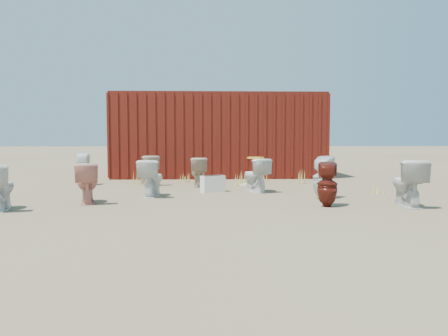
{
  "coord_description": "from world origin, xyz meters",
  "views": [
    {
      "loc": [
        -0.32,
        -7.9,
        1.14
      ],
      "look_at": [
        0.0,
        0.6,
        0.55
      ],
      "focal_mm": 35.0,
      "sensor_mm": 36.0,
      "label": 1
    }
  ],
  "objects_px": {
    "toilet_front_c": "(152,178)",
    "toilet_back_a": "(82,169)",
    "toilet_back_e": "(323,177)",
    "toilet_back_beige_left": "(147,170)",
    "shipping_container": "(218,136)",
    "toilet_front_maroon": "(327,185)",
    "toilet_front_pink": "(87,183)",
    "toilet_back_beige_right": "(198,172)",
    "loose_tank": "(213,184)",
    "toilet_back_yellowlid": "(255,175)",
    "toilet_front_e": "(407,183)"
  },
  "relations": [
    {
      "from": "loose_tank",
      "to": "toilet_back_beige_left",
      "type": "bearing_deg",
      "value": 109.72
    },
    {
      "from": "toilet_front_pink",
      "to": "toilet_back_beige_left",
      "type": "xyz_separation_m",
      "value": [
        0.65,
        2.89,
        0.0
      ]
    },
    {
      "from": "toilet_front_maroon",
      "to": "loose_tank",
      "type": "height_order",
      "value": "toilet_front_maroon"
    },
    {
      "from": "toilet_front_maroon",
      "to": "toilet_back_yellowlid",
      "type": "distance_m",
      "value": 2.22
    },
    {
      "from": "toilet_back_e",
      "to": "toilet_back_a",
      "type": "bearing_deg",
      "value": 8.48
    },
    {
      "from": "toilet_front_pink",
      "to": "loose_tank",
      "type": "distance_m",
      "value": 2.65
    },
    {
      "from": "toilet_front_pink",
      "to": "toilet_back_beige_right",
      "type": "height_order",
      "value": "toilet_front_pink"
    },
    {
      "from": "toilet_back_beige_left",
      "to": "toilet_back_beige_right",
      "type": "xyz_separation_m",
      "value": [
        1.24,
        -0.4,
        -0.02
      ]
    },
    {
      "from": "toilet_front_pink",
      "to": "loose_tank",
      "type": "height_order",
      "value": "toilet_front_pink"
    },
    {
      "from": "toilet_front_pink",
      "to": "toilet_back_a",
      "type": "height_order",
      "value": "toilet_back_a"
    },
    {
      "from": "toilet_back_beige_left",
      "to": "toilet_back_beige_right",
      "type": "distance_m",
      "value": 1.3
    },
    {
      "from": "toilet_back_e",
      "to": "loose_tank",
      "type": "xyz_separation_m",
      "value": [
        -2.04,
        1.04,
        -0.22
      ]
    },
    {
      "from": "toilet_back_yellowlid",
      "to": "toilet_front_c",
      "type": "bearing_deg",
      "value": -7.32
    },
    {
      "from": "toilet_back_e",
      "to": "toilet_back_beige_right",
      "type": "bearing_deg",
      "value": -7.16
    },
    {
      "from": "toilet_back_beige_left",
      "to": "toilet_front_pink",
      "type": "bearing_deg",
      "value": 50.35
    },
    {
      "from": "toilet_front_pink",
      "to": "toilet_back_e",
      "type": "bearing_deg",
      "value": 170.81
    },
    {
      "from": "toilet_front_c",
      "to": "toilet_back_a",
      "type": "xyz_separation_m",
      "value": [
        -1.91,
        2.05,
        0.03
      ]
    },
    {
      "from": "toilet_back_yellowlid",
      "to": "loose_tank",
      "type": "xyz_separation_m",
      "value": [
        -0.9,
        -0.0,
        -0.18
      ]
    },
    {
      "from": "toilet_front_pink",
      "to": "toilet_front_maroon",
      "type": "xyz_separation_m",
      "value": [
        4.09,
        -0.53,
        0.01
      ]
    },
    {
      "from": "toilet_front_e",
      "to": "toilet_back_beige_left",
      "type": "height_order",
      "value": "toilet_front_e"
    },
    {
      "from": "toilet_back_a",
      "to": "toilet_back_beige_right",
      "type": "relative_size",
      "value": 1.13
    },
    {
      "from": "toilet_back_beige_left",
      "to": "toilet_back_e",
      "type": "xyz_separation_m",
      "value": [
        3.61,
        -2.48,
        0.04
      ]
    },
    {
      "from": "toilet_back_yellowlid",
      "to": "toilet_front_e",
      "type": "bearing_deg",
      "value": 114.71
    },
    {
      "from": "shipping_container",
      "to": "toilet_front_maroon",
      "type": "relative_size",
      "value": 8.16
    },
    {
      "from": "toilet_front_maroon",
      "to": "toilet_back_a",
      "type": "distance_m",
      "value": 6.03
    },
    {
      "from": "shipping_container",
      "to": "toilet_back_beige_left",
      "type": "distance_m",
      "value": 3.23
    },
    {
      "from": "toilet_front_pink",
      "to": "toilet_back_yellowlid",
      "type": "distance_m",
      "value": 3.43
    },
    {
      "from": "toilet_front_c",
      "to": "toilet_back_beige_right",
      "type": "height_order",
      "value": "toilet_front_c"
    },
    {
      "from": "toilet_back_a",
      "to": "toilet_front_pink",
      "type": "bearing_deg",
      "value": 96.2
    },
    {
      "from": "toilet_back_beige_left",
      "to": "toilet_back_beige_right",
      "type": "height_order",
      "value": "toilet_back_beige_left"
    },
    {
      "from": "shipping_container",
      "to": "toilet_front_maroon",
      "type": "height_order",
      "value": "shipping_container"
    },
    {
      "from": "toilet_front_e",
      "to": "toilet_back_beige_right",
      "type": "xyz_separation_m",
      "value": [
        -3.54,
        3.05,
        -0.05
      ]
    },
    {
      "from": "toilet_front_c",
      "to": "toilet_back_e",
      "type": "bearing_deg",
      "value": -178.97
    },
    {
      "from": "toilet_front_pink",
      "to": "toilet_back_yellowlid",
      "type": "relative_size",
      "value": 1.0
    },
    {
      "from": "toilet_front_c",
      "to": "toilet_back_yellowlid",
      "type": "xyz_separation_m",
      "value": [
        2.09,
        0.63,
        -0.01
      ]
    },
    {
      "from": "toilet_front_c",
      "to": "toilet_back_beige_right",
      "type": "relative_size",
      "value": 1.05
    },
    {
      "from": "toilet_front_pink",
      "to": "toilet_front_e",
      "type": "height_order",
      "value": "toilet_front_e"
    },
    {
      "from": "toilet_front_pink",
      "to": "toilet_back_yellowlid",
      "type": "height_order",
      "value": "same"
    },
    {
      "from": "toilet_front_c",
      "to": "toilet_back_a",
      "type": "relative_size",
      "value": 0.93
    },
    {
      "from": "toilet_back_a",
      "to": "toilet_back_yellowlid",
      "type": "xyz_separation_m",
      "value": [
        4.0,
        -1.42,
        -0.03
      ]
    },
    {
      "from": "toilet_front_c",
      "to": "toilet_back_yellowlid",
      "type": "distance_m",
      "value": 2.18
    },
    {
      "from": "toilet_front_c",
      "to": "toilet_front_pink",
      "type": "bearing_deg",
      "value": 47.33
    },
    {
      "from": "toilet_back_e",
      "to": "loose_tank",
      "type": "bearing_deg",
      "value": 7.03
    },
    {
      "from": "shipping_container",
      "to": "toilet_back_beige_right",
      "type": "xyz_separation_m",
      "value": [
        -0.54,
        -2.97,
        -0.86
      ]
    },
    {
      "from": "shipping_container",
      "to": "toilet_front_c",
      "type": "height_order",
      "value": "shipping_container"
    },
    {
      "from": "toilet_front_c",
      "to": "toilet_back_beige_left",
      "type": "xyz_separation_m",
      "value": [
        -0.37,
        2.07,
        -0.0
      ]
    },
    {
      "from": "toilet_front_c",
      "to": "toilet_back_e",
      "type": "height_order",
      "value": "toilet_back_e"
    },
    {
      "from": "toilet_back_e",
      "to": "toilet_back_beige_left",
      "type": "bearing_deg",
      "value": -0.46
    },
    {
      "from": "shipping_container",
      "to": "toilet_back_a",
      "type": "distance_m",
      "value": 4.28
    },
    {
      "from": "toilet_back_a",
      "to": "loose_tank",
      "type": "height_order",
      "value": "toilet_back_a"
    }
  ]
}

